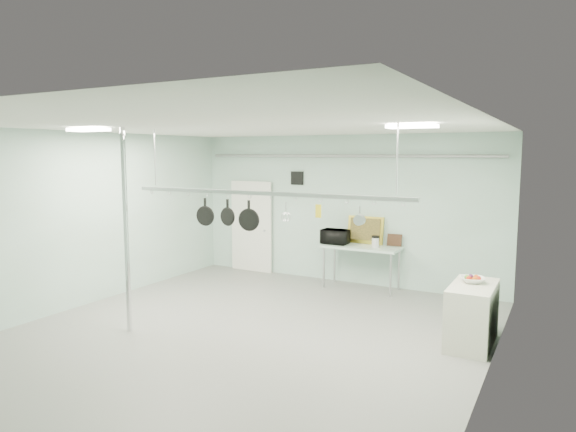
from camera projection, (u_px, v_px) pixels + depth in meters
The scene contains 25 objects.
floor at pixel (240, 337), 7.85m from camera, with size 8.00×8.00×0.00m, color gray.
ceiling at pixel (238, 126), 7.47m from camera, with size 7.00×8.00×0.02m, color silver.
back_wall at pixel (342, 209), 11.13m from camera, with size 7.00×0.02×3.20m, color silver.
right_wall at pixel (487, 256), 5.99m from camera, with size 0.02×8.00×3.20m, color silver.
door at pixel (252, 227), 12.25m from camera, with size 1.10×0.10×2.20m, color silver.
wall_vent at pixel (297, 178), 11.56m from camera, with size 0.30×0.04×0.30m, color black.
conduit_pipe at pixel (341, 156), 10.92m from camera, with size 0.07×0.07×6.60m, color gray.
chrome_pole at pixel (126, 231), 7.94m from camera, with size 0.08×0.08×3.20m, color silver.
prep_table at pixel (361, 249), 10.60m from camera, with size 1.60×0.70×0.91m.
side_cabinet at pixel (472, 315), 7.51m from camera, with size 0.60×1.20×0.90m, color beige.
pot_rack at pixel (261, 191), 7.75m from camera, with size 4.80×0.06×1.00m.
light_panel_left at pixel (88, 130), 7.82m from camera, with size 0.65×0.30×0.05m, color white.
light_panel_right at pixel (412, 126), 6.85m from camera, with size 0.65×0.30×0.05m, color white.
microwave at pixel (335, 237), 10.81m from camera, with size 0.55×0.37×0.30m, color black.
coffee_canister at pixel (375, 243), 10.40m from camera, with size 0.14×0.14×0.20m, color silver.
painting_large at pixel (365, 230), 10.83m from camera, with size 0.78×0.05×0.58m, color gold.
painting_small at pixel (394, 240), 10.55m from camera, with size 0.30×0.04×0.25m, color #341E12.
fruit_bowl at pixel (473, 280), 7.58m from camera, with size 0.35×0.35×0.09m, color white.
skillet_left at pixel (205, 211), 8.29m from camera, with size 0.32×0.06×0.42m, color black, non-canonical shape.
skillet_mid at pixel (228, 212), 8.08m from camera, with size 0.29×0.06×0.40m, color black, non-canonical shape.
skillet_right at pixel (249, 216), 7.90m from camera, with size 0.35×0.06×0.48m, color black, non-canonical shape.
whisk at pixel (286, 212), 7.57m from camera, with size 0.14×0.14×0.29m, color silver, non-canonical shape.
grater at pixel (318, 211), 7.32m from camera, with size 0.09×0.02×0.21m, color #C38117, non-canonical shape.
saucepan at pixel (359, 216), 7.02m from camera, with size 0.15×0.10×0.28m, color #ACABB0, non-canonical shape.
fruit_cluster at pixel (473, 277), 7.57m from camera, with size 0.24×0.24×0.09m, color #B62410, non-canonical shape.
Camera 1 is at (4.28, -6.29, 2.79)m, focal length 32.00 mm.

